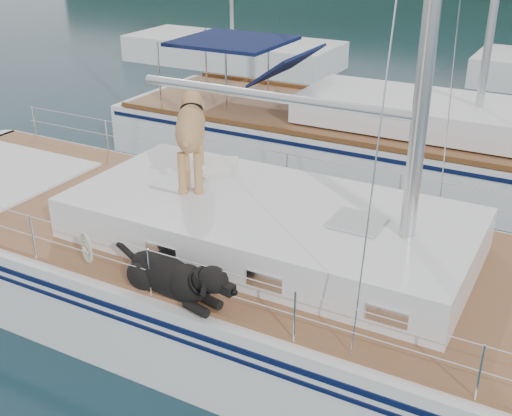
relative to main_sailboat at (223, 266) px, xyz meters
The scene contains 4 objects.
ground 0.69m from the main_sailboat, behind, with size 120.00×120.00×0.00m, color black.
main_sailboat is the anchor object (origin of this frame).
neighbor_sailboat 6.25m from the main_sailboat, 91.45° to the left, with size 11.00×3.50×13.30m.
bg_boat_west 16.17m from the main_sailboat, 120.00° to the left, with size 8.00×3.00×11.65m.
Camera 1 is at (4.22, -6.64, 5.22)m, focal length 45.00 mm.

